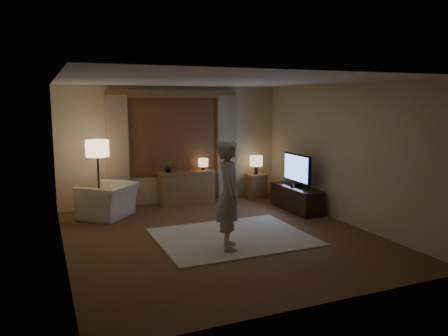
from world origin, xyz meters
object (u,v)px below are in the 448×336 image
armchair (108,201)px  side_table (256,186)px  sideboard (187,188)px  person (229,195)px  tv_stand (296,199)px

armchair → side_table: (3.49, 0.43, -0.05)m
armchair → side_table: 3.52m
sideboard → person: bearing=-96.2°
side_table → person: size_ratio=0.33×
armchair → person: (1.44, -2.67, 0.54)m
armchair → sideboard: bearing=145.7°
sideboard → person: (-0.34, -3.15, 0.52)m
sideboard → tv_stand: (1.94, -1.46, -0.10)m
armchair → tv_stand: bearing=115.9°
armchair → person: 3.08m
side_table → person: bearing=-123.5°
sideboard → side_table: size_ratio=2.14×
tv_stand → person: size_ratio=0.82×
armchair → tv_stand: 3.85m
person → sideboard: bearing=11.4°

